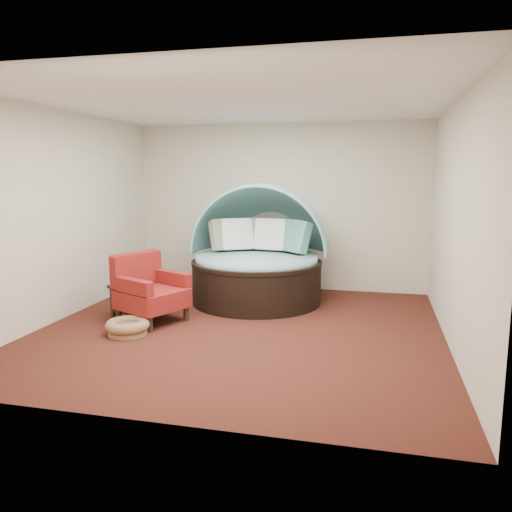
% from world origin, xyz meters
% --- Properties ---
extents(floor, '(5.00, 5.00, 0.00)m').
position_xyz_m(floor, '(0.00, 0.00, 0.00)').
color(floor, '#4E1F16').
rests_on(floor, ground).
extents(wall_back, '(5.00, 0.00, 5.00)m').
position_xyz_m(wall_back, '(0.00, 2.50, 1.40)').
color(wall_back, beige).
rests_on(wall_back, floor).
extents(wall_front, '(5.00, 0.00, 5.00)m').
position_xyz_m(wall_front, '(0.00, -2.50, 1.40)').
color(wall_front, beige).
rests_on(wall_front, floor).
extents(wall_left, '(0.00, 5.00, 5.00)m').
position_xyz_m(wall_left, '(-2.50, 0.00, 1.40)').
color(wall_left, beige).
rests_on(wall_left, floor).
extents(wall_right, '(0.00, 5.00, 5.00)m').
position_xyz_m(wall_right, '(2.50, 0.00, 1.40)').
color(wall_right, beige).
rests_on(wall_right, floor).
extents(ceiling, '(5.00, 5.00, 0.00)m').
position_xyz_m(ceiling, '(0.00, 0.00, 2.80)').
color(ceiling, white).
rests_on(ceiling, wall_back).
extents(canopy_daybed, '(2.22, 2.10, 1.83)m').
position_xyz_m(canopy_daybed, '(-0.13, 1.52, 0.85)').
color(canopy_daybed, black).
rests_on(canopy_daybed, floor).
extents(pet_basket, '(0.61, 0.61, 0.19)m').
position_xyz_m(pet_basket, '(-1.30, -0.52, 0.10)').
color(pet_basket, brown).
rests_on(pet_basket, floor).
extents(red_armchair, '(1.03, 1.03, 0.91)m').
position_xyz_m(red_armchair, '(-1.28, 0.07, 0.42)').
color(red_armchair, black).
rests_on(red_armchair, floor).
extents(side_table, '(0.58, 0.58, 0.47)m').
position_xyz_m(side_table, '(-1.59, 0.20, 0.30)').
color(side_table, black).
rests_on(side_table, floor).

